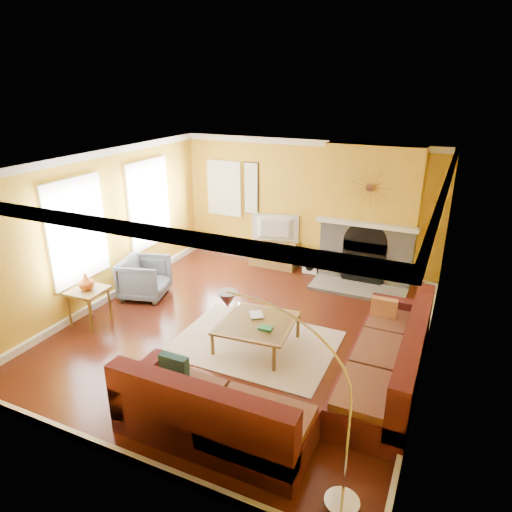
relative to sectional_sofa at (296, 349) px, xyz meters
The scene contains 27 objects.
floor 1.54m from the sectional_sofa, 144.69° to the left, with size 5.50×6.00×0.02m, color #551F12.
ceiling 2.70m from the sectional_sofa, 144.69° to the left, with size 5.50×6.00×0.02m, color white.
wall_back 4.14m from the sectional_sofa, 107.27° to the left, with size 5.50×0.02×2.70m, color gold.
wall_front 2.63m from the sectional_sofa, 119.05° to the right, with size 5.50×0.02×2.70m, color gold.
wall_left 4.15m from the sectional_sofa, 167.89° to the left, with size 0.02×6.00×2.70m, color gold.
wall_right 1.99m from the sectional_sofa, 28.58° to the left, with size 0.02×6.00×2.70m, color gold.
baseboard 1.52m from the sectional_sofa, 144.69° to the left, with size 5.50×6.00×0.12m, color white, non-canonical shape.
crown_molding 2.64m from the sectional_sofa, 144.69° to the left, with size 5.50×6.00×0.12m, color white, non-canonical shape.
window_left_near 4.59m from the sectional_sofa, 151.26° to the left, with size 0.06×1.22×1.72m, color white.
window_left_far 4.07m from the sectional_sofa, behind, with size 0.06×1.22×1.72m, color white.
window_back 5.03m from the sectional_sofa, 129.13° to the left, with size 0.82×0.06×1.22m, color white.
wall_art 4.68m from the sectional_sofa, 122.67° to the left, with size 0.34×0.04×1.14m, color white.
fireplace 3.76m from the sectional_sofa, 87.65° to the left, with size 1.80×0.40×2.70m, color gray, non-canonical shape.
mantel 3.51m from the sectional_sofa, 87.48° to the left, with size 1.92×0.22×0.08m, color white.
hearth 3.13m from the sectional_sofa, 87.23° to the left, with size 1.80×0.70×0.06m, color gray.
sunburst 3.74m from the sectional_sofa, 87.49° to the left, with size 0.70×0.04×0.70m, color olive, non-canonical shape.
rug 1.10m from the sectional_sofa, 147.09° to the left, with size 2.40×1.80×0.02m, color beige.
sectional_sofa is the anchor object (origin of this frame).
coffee_table 0.97m from the sectional_sofa, 147.99° to the left, with size 1.08×1.08×0.43m, color white, non-canonical shape.
media_console 4.03m from the sectional_sofa, 116.57° to the left, with size 1.01×0.45×0.55m, color olive.
tv 4.04m from the sectional_sofa, 116.57° to the left, with size 1.01×0.13×0.58m, color black.
subwoofer 3.76m from the sectional_sofa, 104.67° to the left, with size 0.32×0.32×0.32m, color white.
armchair 3.61m from the sectional_sofa, 160.56° to the left, with size 0.79×0.82×0.74m, color slate.
side_table 3.60m from the sectional_sofa, behind, with size 0.56×0.56×0.62m, color olive, non-canonical shape.
vase 3.61m from the sectional_sofa, behind, with size 0.26×0.26×0.27m, color orange.
book 1.14m from the sectional_sofa, 147.71° to the left, with size 0.19×0.26×0.03m, color white.
arc_lamp 1.87m from the sectional_sofa, 71.90° to the right, with size 1.29×0.36×2.01m, color silver, non-canonical shape.
Camera 1 is at (2.89, -5.80, 3.79)m, focal length 32.00 mm.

